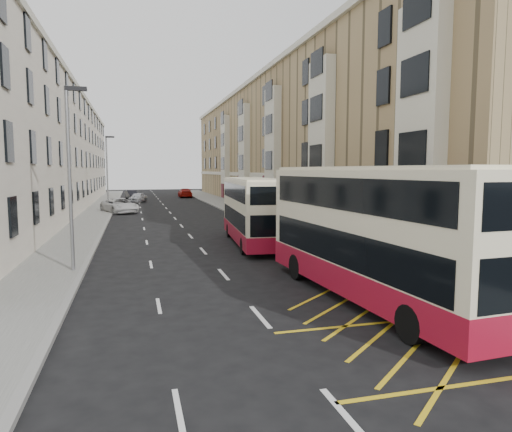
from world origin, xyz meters
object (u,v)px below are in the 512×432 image
object	(u,v)px
street_lamp_near	(70,168)
double_decker_rear	(252,211)
double_decker_front	(373,233)
car_silver	(138,198)
car_dark	(132,195)
pedestrian_far	(476,284)
street_lamp_far	(108,169)
white_van	(120,206)
car_red	(185,193)

from	to	relation	value
street_lamp_near	double_decker_rear	size ratio (longest dim) A/B	0.77
double_decker_front	car_silver	world-z (taller)	double_decker_front
double_decker_front	car_dark	distance (m)	60.78
pedestrian_far	car_dark	xyz separation A→B (m)	(-10.67, 62.39, -0.32)
double_decker_front	double_decker_rear	world-z (taller)	double_decker_front
street_lamp_near	street_lamp_far	distance (m)	30.00
white_van	car_silver	bearing A→B (deg)	60.85
double_decker_rear	white_van	bearing A→B (deg)	114.56
car_dark	street_lamp_near	bearing A→B (deg)	-104.13
double_decker_rear	pedestrian_far	xyz separation A→B (m)	(3.40, -15.08, -1.07)
pedestrian_far	car_red	world-z (taller)	pedestrian_far
car_silver	street_lamp_far	bearing A→B (deg)	-81.38
double_decker_rear	white_van	xyz separation A→B (m)	(-8.46, 23.56, -1.29)
double_decker_rear	car_dark	size ratio (longest dim) A/B	2.51
white_van	car_red	size ratio (longest dim) A/B	1.10
pedestrian_far	car_dark	world-z (taller)	pedestrian_far
street_lamp_far	double_decker_front	bearing A→B (deg)	-74.19
pedestrian_far	car_silver	world-z (taller)	pedestrian_far
pedestrian_far	street_lamp_near	bearing A→B (deg)	-14.95
pedestrian_far	white_van	bearing A→B (deg)	-51.62
street_lamp_far	car_dark	size ratio (longest dim) A/B	1.94
double_decker_rear	car_dark	bearing A→B (deg)	103.53
street_lamp_near	street_lamp_far	bearing A→B (deg)	90.00
double_decker_front	car_silver	size ratio (longest dim) A/B	2.88
pedestrian_far	car_silver	bearing A→B (deg)	-58.33
street_lamp_near	car_silver	size ratio (longest dim) A/B	1.94
street_lamp_near	street_lamp_far	world-z (taller)	same
double_decker_rear	street_lamp_near	bearing A→B (deg)	-145.28
street_lamp_near	car_dark	world-z (taller)	street_lamp_near
car_dark	street_lamp_far	bearing A→B (deg)	-107.44
car_silver	car_red	world-z (taller)	car_red
street_lamp_far	car_silver	world-z (taller)	street_lamp_far
street_lamp_near	pedestrian_far	distance (m)	16.54
pedestrian_far	white_van	world-z (taller)	pedestrian_far
street_lamp_far	pedestrian_far	world-z (taller)	street_lamp_far
pedestrian_far	double_decker_rear	bearing A→B (deg)	-55.99
car_silver	car_dark	xyz separation A→B (m)	(-0.83, 8.51, -0.02)
double_decker_rear	car_red	xyz separation A→B (m)	(1.29, 49.34, -1.32)
street_lamp_far	double_decker_rear	world-z (taller)	street_lamp_far
street_lamp_far	double_decker_front	world-z (taller)	street_lamp_far
double_decker_front	car_red	xyz separation A→B (m)	(0.32, 62.22, -1.64)
street_lamp_near	white_van	world-z (taller)	street_lamp_near
car_red	double_decker_front	bearing A→B (deg)	91.18
street_lamp_near	car_silver	xyz separation A→B (m)	(3.17, 44.34, -3.93)
car_red	car_dark	bearing A→B (deg)	14.81
street_lamp_near	car_red	distance (m)	56.08
white_van	pedestrian_far	bearing A→B (deg)	-94.55
street_lamp_far	white_van	distance (m)	4.12
street_lamp_near	street_lamp_far	size ratio (longest dim) A/B	1.00
street_lamp_far	car_silver	size ratio (longest dim) A/B	1.94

